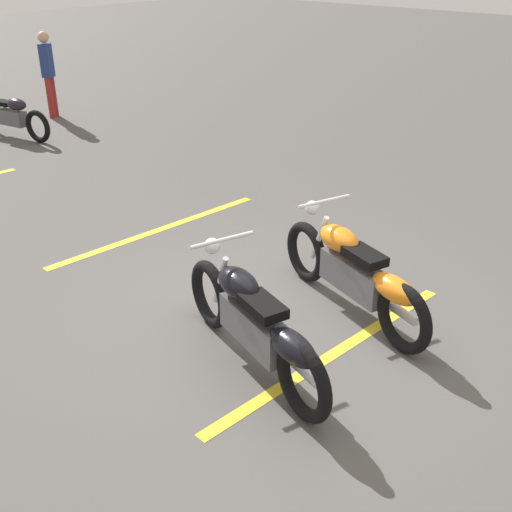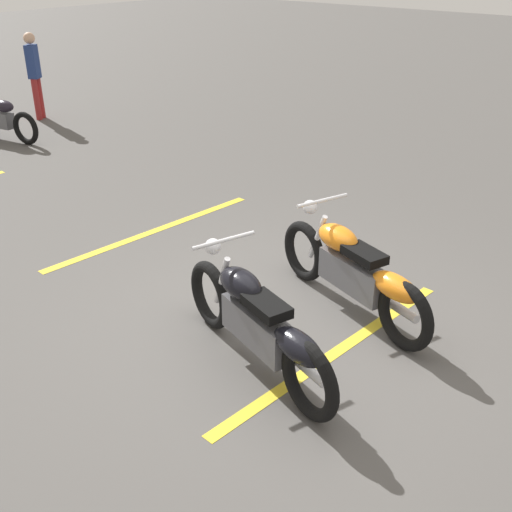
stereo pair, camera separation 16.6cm
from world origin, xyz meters
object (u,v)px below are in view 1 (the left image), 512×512
at_px(motorcycle_row_far_left, 9,115).
at_px(bystander_near_row, 48,70).
at_px(motorcycle_dark_foreground, 255,323).
at_px(motorcycle_bright_foreground, 355,273).

height_order(motorcycle_row_far_left, bystander_near_row, bystander_near_row).
height_order(motorcycle_dark_foreground, motorcycle_row_far_left, motorcycle_dark_foreground).
distance_m(motorcycle_dark_foreground, motorcycle_row_far_left, 8.69).
distance_m(motorcycle_bright_foreground, motorcycle_row_far_left, 8.55).
xyz_separation_m(motorcycle_bright_foreground, motorcycle_dark_foreground, (0.12, 1.33, 0.00)).
bearing_deg(motorcycle_bright_foreground, motorcycle_dark_foreground, 103.10).
distance_m(motorcycle_bright_foreground, bystander_near_row, 9.53).
bearing_deg(motorcycle_bright_foreground, bystander_near_row, 3.60).
height_order(motorcycle_bright_foreground, motorcycle_row_far_left, motorcycle_bright_foreground).
distance_m(motorcycle_row_far_left, bystander_near_row, 1.65).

